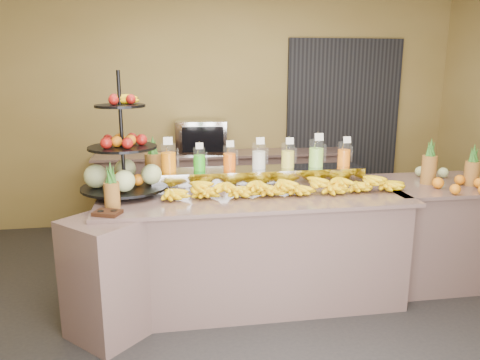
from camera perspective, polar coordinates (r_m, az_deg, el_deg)
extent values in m
plane|color=black|center=(3.93, 2.36, -16.02)|extent=(6.00, 6.00, 0.00)
cube|color=olive|center=(5.93, -2.39, 8.29)|extent=(6.00, 0.02, 2.80)
cube|color=black|center=(6.29, 12.40, 6.46)|extent=(1.50, 0.06, 2.20)
cube|color=gray|center=(4.00, 1.56, -8.32)|extent=(2.40, 0.90, 0.90)
cube|color=gray|center=(3.86, 1.60, -1.89)|extent=(2.50, 1.00, 0.03)
cube|color=gray|center=(3.60, -15.83, -11.43)|extent=(0.71, 0.71, 0.90)
cube|color=gray|center=(4.69, 22.28, -6.03)|extent=(1.00, 0.80, 0.90)
cube|color=gray|center=(4.57, 22.80, -0.51)|extent=(1.08, 0.88, 0.03)
cube|color=gray|center=(5.84, -2.00, -1.27)|extent=(3.00, 0.50, 0.90)
cube|color=gray|center=(5.74, -2.03, 3.22)|extent=(3.10, 0.55, 0.03)
cube|color=gray|center=(4.12, 2.29, 0.40)|extent=(1.85, 0.30, 0.15)
cylinder|color=silver|center=(4.00, -8.71, 2.71)|extent=(0.13, 0.13, 0.24)
cylinder|color=#DD6D00|center=(4.01, -8.69, 2.17)|extent=(0.12, 0.12, 0.16)
cylinder|color=gray|center=(4.00, -8.97, 3.49)|extent=(0.01, 0.01, 0.28)
cube|color=white|center=(3.92, -8.78, 4.73)|extent=(0.08, 0.02, 0.06)
cylinder|color=silver|center=(4.01, -4.99, 2.53)|extent=(0.11, 0.11, 0.20)
cylinder|color=#1F9910|center=(4.02, -4.98, 2.10)|extent=(0.10, 0.10, 0.13)
cylinder|color=gray|center=(4.01, -5.20, 3.17)|extent=(0.01, 0.01, 0.23)
cube|color=white|center=(3.94, -4.97, 4.17)|extent=(0.06, 0.02, 0.05)
cylinder|color=silver|center=(4.04, -1.30, 2.72)|extent=(0.11, 0.11, 0.21)
cylinder|color=#E55300|center=(4.05, -1.30, 2.27)|extent=(0.10, 0.10, 0.14)
cylinder|color=gray|center=(4.04, -1.52, 3.39)|extent=(0.01, 0.01, 0.24)
cube|color=white|center=(3.97, -1.21, 4.44)|extent=(0.07, 0.02, 0.06)
cylinder|color=silver|center=(4.08, 2.32, 2.95)|extent=(0.12, 0.12, 0.22)
cylinder|color=silver|center=(4.09, 2.31, 2.46)|extent=(0.11, 0.11, 0.15)
cylinder|color=gray|center=(4.08, 2.09, 3.67)|extent=(0.01, 0.01, 0.26)
cube|color=white|center=(4.00, 2.50, 4.80)|extent=(0.07, 0.02, 0.06)
cylinder|color=silver|center=(4.14, 5.85, 3.00)|extent=(0.12, 0.12, 0.22)
cylinder|color=gold|center=(4.15, 5.84, 2.53)|extent=(0.11, 0.11, 0.15)
cylinder|color=gray|center=(4.14, 5.63, 3.69)|extent=(0.01, 0.01, 0.26)
cube|color=white|center=(4.07, 6.09, 4.77)|extent=(0.07, 0.02, 0.06)
cylinder|color=silver|center=(4.21, 9.28, 3.25)|extent=(0.13, 0.13, 0.24)
cylinder|color=#84C947|center=(4.22, 9.26, 2.74)|extent=(0.12, 0.12, 0.16)
cylinder|color=gray|center=(4.21, 9.05, 4.01)|extent=(0.01, 0.01, 0.29)
cube|color=white|center=(4.13, 9.62, 5.20)|extent=(0.08, 0.02, 0.07)
cylinder|color=silver|center=(4.30, 12.57, 3.12)|extent=(0.12, 0.12, 0.21)
cylinder|color=orange|center=(4.31, 12.54, 2.68)|extent=(0.11, 0.11, 0.15)
cylinder|color=gray|center=(4.30, 12.37, 3.78)|extent=(0.01, 0.01, 0.25)
cube|color=white|center=(4.23, 12.92, 4.80)|extent=(0.07, 0.02, 0.06)
ellipsoid|color=yellow|center=(3.75, -8.33, -1.43)|extent=(0.25, 0.19, 0.10)
ellipsoid|color=yellow|center=(3.76, -4.38, -1.28)|extent=(0.25, 0.19, 0.10)
ellipsoid|color=yellow|center=(3.79, -0.47, -1.12)|extent=(0.25, 0.19, 0.10)
ellipsoid|color=yellow|center=(3.83, 3.36, -0.97)|extent=(0.25, 0.19, 0.10)
ellipsoid|color=yellow|center=(3.90, 7.08, -0.81)|extent=(0.25, 0.19, 0.10)
ellipsoid|color=yellow|center=(3.97, 10.67, -0.65)|extent=(0.25, 0.19, 0.10)
ellipsoid|color=yellow|center=(4.07, 14.11, -0.50)|extent=(0.25, 0.19, 0.10)
ellipsoid|color=yellow|center=(4.18, 17.38, -0.36)|extent=(0.25, 0.19, 0.10)
ellipsoid|color=yellow|center=(3.73, -5.59, -0.25)|extent=(0.21, 0.17, 0.09)
ellipsoid|color=yellow|center=(3.76, -1.91, -0.11)|extent=(0.21, 0.17, 0.09)
ellipsoid|color=yellow|center=(3.79, 1.72, 0.03)|extent=(0.21, 0.17, 0.09)
ellipsoid|color=yellow|center=(3.84, 5.26, 0.16)|extent=(0.21, 0.17, 0.09)
ellipsoid|color=yellow|center=(3.91, 8.69, 0.29)|extent=(0.21, 0.17, 0.09)
ellipsoid|color=yellow|center=(3.99, 12.00, 0.41)|extent=(0.21, 0.17, 0.09)
ellipsoid|color=yellow|center=(4.08, 15.17, 0.53)|extent=(0.21, 0.17, 0.09)
cylinder|color=black|center=(3.87, -14.23, 5.50)|extent=(0.04, 0.04, 0.99)
cylinder|color=black|center=(3.96, -13.87, -0.84)|extent=(0.88, 0.88, 0.02)
cylinder|color=black|center=(3.89, -14.14, 3.89)|extent=(0.69, 0.69, 0.02)
cylinder|color=black|center=(3.85, -14.43, 8.75)|extent=(0.50, 0.50, 0.02)
sphere|color=#BBC688|center=(3.92, -10.74, 0.75)|extent=(0.19, 0.19, 0.19)
sphere|color=maroon|center=(3.87, -11.90, 4.78)|extent=(0.09, 0.09, 0.09)
sphere|color=orange|center=(3.95, -15.51, -0.06)|extent=(0.10, 0.10, 0.10)
cube|color=#321A0D|center=(3.43, -15.87, -3.87)|extent=(0.22, 0.20, 0.03)
cylinder|color=brown|center=(3.56, -15.34, -1.81)|extent=(0.11, 0.11, 0.19)
cone|color=#1D501A|center=(3.52, -15.52, 0.97)|extent=(0.06, 0.06, 0.16)
cylinder|color=brown|center=(4.18, -10.46, 1.29)|extent=(0.15, 0.15, 0.28)
cone|color=#1D501A|center=(4.14, -10.59, 4.26)|extent=(0.08, 0.08, 0.16)
cylinder|color=brown|center=(4.48, 22.03, 1.17)|extent=(0.14, 0.14, 0.25)
cylinder|color=brown|center=(4.59, 26.40, 0.74)|extent=(0.13, 0.13, 0.21)
ellipsoid|color=orange|center=(4.37, 25.47, -0.53)|extent=(0.38, 0.25, 0.09)
cube|color=gray|center=(5.68, -4.74, 5.27)|extent=(0.63, 0.47, 0.40)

